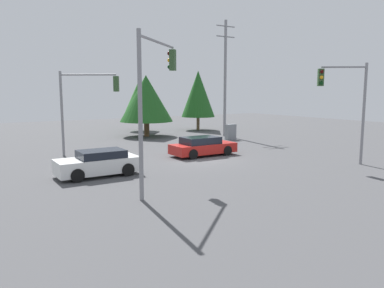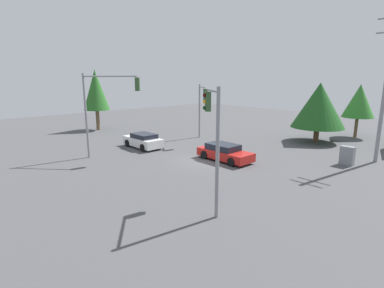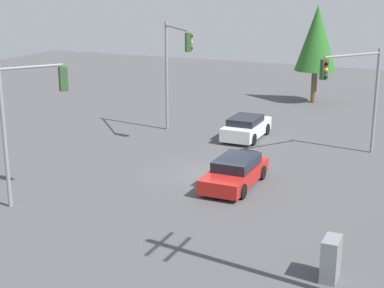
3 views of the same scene
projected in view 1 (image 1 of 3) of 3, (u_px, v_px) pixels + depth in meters
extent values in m
plane|color=#4C4C4F|center=(202.00, 160.00, 25.09)|extent=(80.00, 80.00, 0.00)
cube|color=red|center=(203.00, 148.00, 26.61)|extent=(4.70, 1.92, 0.67)
cube|color=black|center=(200.00, 140.00, 26.41)|extent=(2.58, 1.69, 0.49)
cylinder|color=black|center=(212.00, 147.00, 28.17)|extent=(0.70, 0.22, 0.70)
cylinder|color=black|center=(227.00, 151.00, 26.65)|extent=(0.70, 0.22, 0.70)
cylinder|color=black|center=(179.00, 151.00, 26.62)|extent=(0.70, 0.22, 0.70)
cylinder|color=black|center=(193.00, 154.00, 25.10)|extent=(0.70, 0.22, 0.70)
cube|color=silver|center=(98.00, 165.00, 20.14)|extent=(4.35, 1.90, 0.79)
cube|color=black|center=(101.00, 154.00, 20.17)|extent=(2.39, 1.67, 0.41)
cylinder|color=black|center=(77.00, 176.00, 18.71)|extent=(0.70, 0.22, 0.70)
cylinder|color=black|center=(68.00, 169.00, 20.21)|extent=(0.70, 0.22, 0.70)
cylinder|color=black|center=(128.00, 170.00, 20.14)|extent=(0.70, 0.22, 0.70)
cylinder|color=black|center=(116.00, 164.00, 21.64)|extent=(0.70, 0.22, 0.70)
cylinder|color=gray|center=(363.00, 114.00, 23.03)|extent=(0.18, 0.18, 6.25)
cylinder|color=gray|center=(344.00, 67.00, 22.70)|extent=(2.27, 1.67, 0.12)
cube|color=#2D4C28|center=(321.00, 77.00, 22.86)|extent=(0.44, 0.43, 1.05)
sphere|color=#360503|center=(322.00, 72.00, 22.64)|extent=(0.22, 0.22, 0.22)
sphere|color=orange|center=(322.00, 77.00, 22.69)|extent=(0.22, 0.22, 0.22)
sphere|color=black|center=(321.00, 83.00, 22.73)|extent=(0.22, 0.22, 0.22)
cylinder|color=gray|center=(62.00, 114.00, 26.13)|extent=(0.18, 0.18, 5.92)
cylinder|color=gray|center=(88.00, 75.00, 25.62)|extent=(3.22, 2.42, 0.12)
cube|color=#2D4C28|center=(116.00, 84.00, 25.57)|extent=(0.44, 0.43, 1.05)
sphere|color=#360503|center=(117.00, 79.00, 25.70)|extent=(0.22, 0.22, 0.22)
sphere|color=orange|center=(117.00, 84.00, 25.74)|extent=(0.22, 0.22, 0.22)
sphere|color=black|center=(117.00, 89.00, 25.79)|extent=(0.22, 0.22, 0.22)
cylinder|color=gray|center=(140.00, 117.00, 15.21)|extent=(0.18, 0.18, 6.99)
cylinder|color=gray|center=(158.00, 42.00, 16.88)|extent=(3.32, 3.09, 0.12)
cube|color=#2D4C28|center=(173.00, 60.00, 19.08)|extent=(0.44, 0.44, 1.05)
sphere|color=#360503|center=(169.00, 53.00, 19.07)|extent=(0.22, 0.22, 0.22)
sphere|color=orange|center=(169.00, 60.00, 19.12)|extent=(0.22, 0.22, 0.22)
sphere|color=black|center=(170.00, 67.00, 19.17)|extent=(0.22, 0.22, 0.22)
cylinder|color=gray|center=(225.00, 79.00, 37.56)|extent=(0.28, 0.28, 11.52)
cylinder|color=gray|center=(226.00, 26.00, 36.85)|extent=(2.20, 0.12, 0.12)
cylinder|color=gray|center=(226.00, 37.00, 36.99)|extent=(2.20, 0.12, 0.12)
cube|color=gray|center=(231.00, 132.00, 35.45)|extent=(0.99, 0.53, 1.46)
cylinder|color=brown|center=(140.00, 121.00, 43.68)|extent=(0.35, 0.35, 2.27)
cone|color=#337A2D|center=(140.00, 95.00, 43.27)|extent=(3.35, 3.35, 3.66)
cylinder|color=brown|center=(147.00, 129.00, 37.97)|extent=(0.53, 0.53, 1.53)
cone|color=#1E561E|center=(146.00, 98.00, 37.55)|extent=(5.35, 5.35, 4.63)
cylinder|color=brown|center=(198.00, 123.00, 44.30)|extent=(0.36, 0.36, 1.57)
cone|color=#1E561E|center=(198.00, 94.00, 43.82)|extent=(3.93, 3.93, 5.37)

